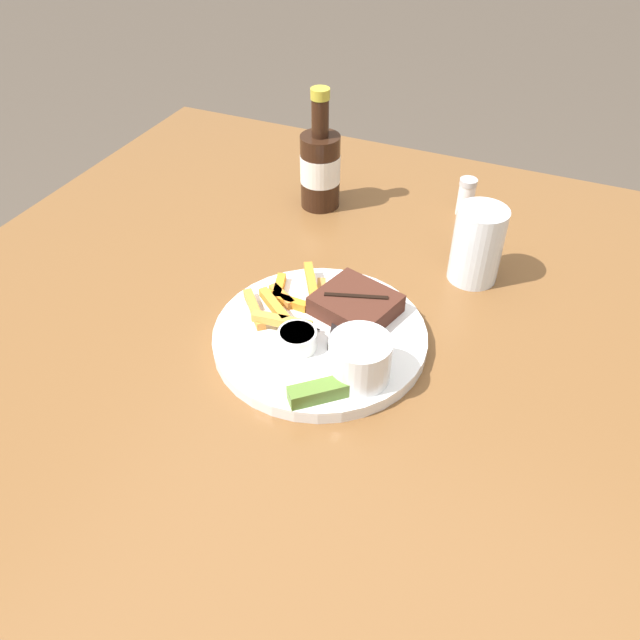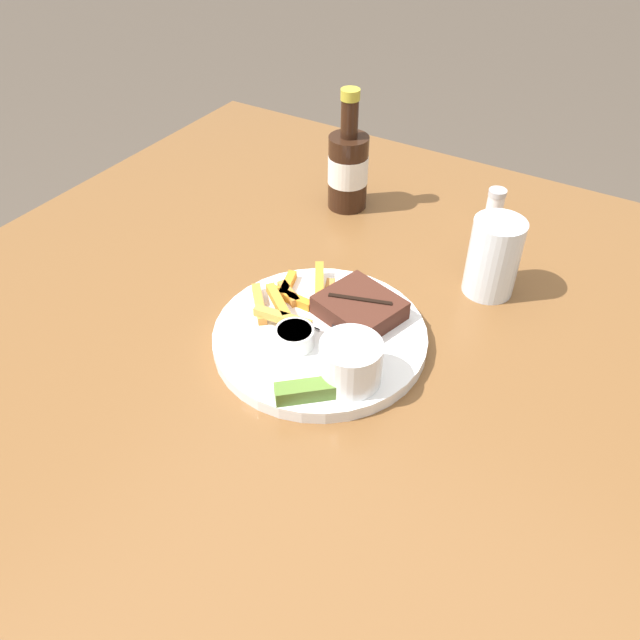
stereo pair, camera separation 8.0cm
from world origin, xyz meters
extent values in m
plane|color=#4C4238|center=(0.00, 0.00, 0.00)|extent=(12.00, 12.00, 0.00)
cube|color=brown|center=(0.00, 0.00, 0.71)|extent=(1.21, 1.20, 0.04)
cylinder|color=brown|center=(-0.54, 0.54, 0.35)|extent=(0.06, 0.06, 0.69)
cylinder|color=white|center=(0.00, 0.00, 0.74)|extent=(0.28, 0.28, 0.01)
cylinder|color=white|center=(0.00, 0.00, 0.75)|extent=(0.28, 0.28, 0.00)
cube|color=#472319|center=(0.03, 0.06, 0.76)|extent=(0.12, 0.11, 0.03)
cube|color=black|center=(0.03, 0.06, 0.78)|extent=(0.08, 0.03, 0.00)
cube|color=orange|center=(-0.04, 0.07, 0.77)|extent=(0.05, 0.08, 0.01)
cube|color=orange|center=(-0.09, 0.06, 0.76)|extent=(0.03, 0.06, 0.01)
cube|color=orange|center=(-0.10, 0.00, 0.76)|extent=(0.06, 0.07, 0.01)
cube|color=#BF7F3B|center=(-0.03, 0.06, 0.76)|extent=(0.04, 0.07, 0.01)
cube|color=orange|center=(-0.08, 0.04, 0.76)|extent=(0.05, 0.04, 0.01)
cube|color=gold|center=(-0.05, -0.02, 0.77)|extent=(0.08, 0.02, 0.01)
cube|color=orange|center=(-0.07, 0.01, 0.77)|extent=(0.06, 0.05, 0.01)
cube|color=orange|center=(-0.07, 0.03, 0.76)|extent=(0.07, 0.01, 0.01)
cylinder|color=white|center=(0.08, -0.05, 0.78)|extent=(0.08, 0.08, 0.06)
cylinder|color=beige|center=(0.08, -0.05, 0.80)|extent=(0.07, 0.07, 0.01)
cylinder|color=silver|center=(-0.01, -0.04, 0.76)|extent=(0.05, 0.05, 0.02)
cylinder|color=#C67A4C|center=(-0.01, -0.04, 0.77)|extent=(0.04, 0.04, 0.01)
cube|color=#567A2D|center=(0.04, -0.11, 0.76)|extent=(0.07, 0.06, 0.02)
cube|color=#B7B7BC|center=(-0.08, 0.00, 0.75)|extent=(0.10, 0.01, 0.00)
cube|color=#B7B7BC|center=(-0.02, 0.00, 0.75)|extent=(0.03, 0.00, 0.00)
cube|color=#B7B7BC|center=(-0.02, 0.00, 0.75)|extent=(0.03, 0.00, 0.00)
cube|color=#B7B7BC|center=(-0.02, 0.00, 0.75)|extent=(0.03, 0.00, 0.00)
cube|color=#B7B7BC|center=(0.00, 0.08, 0.75)|extent=(0.05, 0.11, 0.00)
cube|color=black|center=(0.02, 0.00, 0.75)|extent=(0.03, 0.06, 0.01)
cylinder|color=black|center=(-0.14, 0.33, 0.80)|extent=(0.07, 0.07, 0.13)
cylinder|color=silver|center=(-0.14, 0.33, 0.80)|extent=(0.07, 0.07, 0.05)
cylinder|color=black|center=(-0.14, 0.33, 0.89)|extent=(0.03, 0.03, 0.06)
cylinder|color=gold|center=(-0.14, 0.33, 0.93)|extent=(0.03, 0.03, 0.02)
cylinder|color=silver|center=(0.15, 0.22, 0.79)|extent=(0.07, 0.07, 0.12)
cylinder|color=white|center=(0.10, 0.40, 0.76)|extent=(0.03, 0.03, 0.05)
cylinder|color=#B7B7BC|center=(0.10, 0.40, 0.79)|extent=(0.03, 0.03, 0.01)
camera|label=1|loc=(0.24, -0.56, 1.30)|focal=35.00mm
camera|label=2|loc=(0.31, -0.52, 1.30)|focal=35.00mm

